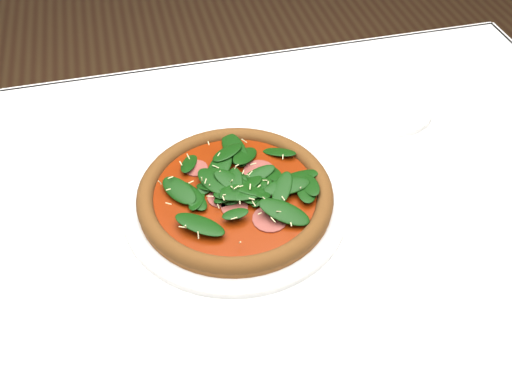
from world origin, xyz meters
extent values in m
cube|color=white|center=(0.00, 0.00, 0.73)|extent=(1.20, 0.80, 0.04)
cylinder|color=#482E1D|center=(0.54, 0.34, 0.35)|extent=(0.06, 0.06, 0.71)
cube|color=white|center=(0.00, 0.40, 0.64)|extent=(1.20, 0.01, 0.22)
cylinder|color=silver|center=(0.00, 0.04, 0.76)|extent=(0.31, 0.31, 0.01)
torus|color=silver|center=(0.00, 0.04, 0.76)|extent=(0.31, 0.31, 0.01)
cylinder|color=#935323|center=(0.00, 0.04, 0.76)|extent=(0.33, 0.33, 0.01)
torus|color=#A15D25|center=(0.00, 0.04, 0.77)|extent=(0.33, 0.33, 0.02)
cylinder|color=maroon|center=(0.00, 0.04, 0.77)|extent=(0.28, 0.28, 0.00)
cylinder|color=#97463C|center=(0.00, 0.04, 0.78)|extent=(0.24, 0.24, 0.00)
ellipsoid|color=#0F3A0A|center=(0.00, 0.04, 0.78)|extent=(0.26, 0.26, 0.02)
cylinder|color=beige|center=(0.00, 0.04, 0.79)|extent=(0.24, 0.24, 0.00)
cylinder|color=silver|center=(0.29, 0.19, 0.75)|extent=(0.13, 0.13, 0.01)
torus|color=silver|center=(0.29, 0.19, 0.76)|extent=(0.13, 0.13, 0.01)
camera|label=1|loc=(-0.10, -0.48, 1.32)|focal=40.00mm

